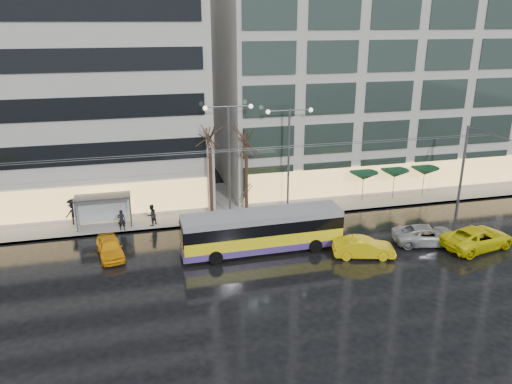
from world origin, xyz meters
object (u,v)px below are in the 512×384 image
object	(u,v)px
bus_shelter	(98,204)
taxi_a	(110,247)
street_lamp_near	(229,145)
trolleybus	(262,232)

from	to	relation	value
bus_shelter	taxi_a	world-z (taller)	bus_shelter
street_lamp_near	taxi_a	size ratio (longest dim) A/B	2.33
bus_shelter	street_lamp_near	bearing A→B (deg)	0.63
trolleybus	taxi_a	distance (m)	10.52
trolleybus	street_lamp_near	bearing A→B (deg)	97.04
bus_shelter	street_lamp_near	size ratio (longest dim) A/B	0.47
bus_shelter	taxi_a	bearing A→B (deg)	-80.44
trolleybus	street_lamp_near	xyz separation A→B (m)	(-0.89, 7.19, 4.57)
trolleybus	bus_shelter	distance (m)	13.32
trolleybus	taxi_a	bearing A→B (deg)	170.85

